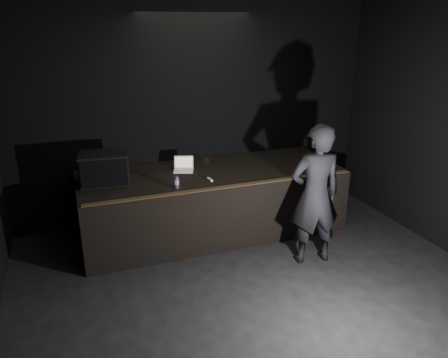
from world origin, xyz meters
TOP-DOWN VIEW (x-y plane):
  - ground at (0.00, 0.00)m, footprint 7.00×7.00m
  - room_walls at (0.00, 0.00)m, footprint 6.10×7.10m
  - stage_riser at (0.00, 2.73)m, footprint 4.00×1.50m
  - riser_lip at (0.00, 2.02)m, footprint 3.92×0.10m
  - stage_monitor at (-1.58, 2.75)m, footprint 0.72×0.57m
  - cable at (-1.17, 2.93)m, footprint 0.80×0.06m
  - laptop at (-0.39, 2.92)m, footprint 0.37×0.35m
  - beer_can at (-0.68, 2.22)m, footprint 0.07×0.07m
  - plastic_cup at (0.03, 3.07)m, footprint 0.09×0.09m
  - wii_remote at (-0.15, 2.36)m, footprint 0.05×0.15m
  - person at (1.01, 1.38)m, footprint 0.76×0.55m

SIDE VIEW (x-z plane):
  - ground at x=0.00m, z-range 0.00..0.00m
  - stage_riser at x=0.00m, z-range 0.00..1.00m
  - person at x=1.01m, z-range 0.00..1.96m
  - riser_lip at x=0.00m, z-range 1.00..1.01m
  - cable at x=-1.17m, z-range 1.00..1.02m
  - wii_remote at x=-0.15m, z-range 1.00..1.03m
  - laptop at x=-0.39m, z-range 0.95..1.16m
  - plastic_cup at x=0.03m, z-range 1.00..1.11m
  - beer_can at x=-0.68m, z-range 1.00..1.18m
  - stage_monitor at x=-1.58m, z-range 1.00..1.45m
  - room_walls at x=0.00m, z-range 0.26..3.78m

